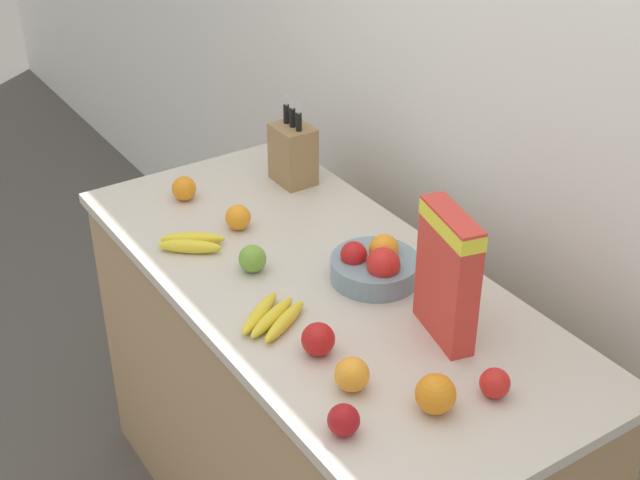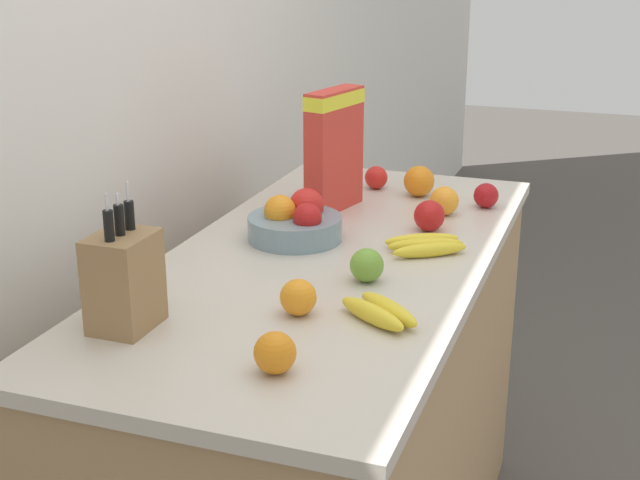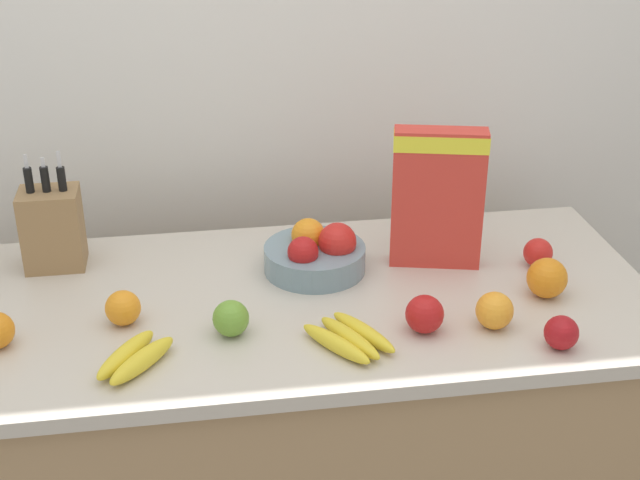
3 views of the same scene
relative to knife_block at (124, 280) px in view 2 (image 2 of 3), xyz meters
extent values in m
cube|color=silver|center=(0.49, 0.34, 0.28)|extent=(9.00, 0.06, 2.60)
cube|color=tan|center=(0.49, -0.22, -0.57)|extent=(1.51, 0.67, 0.90)
cube|color=beige|center=(0.49, -0.22, -0.11)|extent=(1.54, 0.70, 0.03)
cube|color=#937047|center=(0.00, 0.00, 0.00)|extent=(0.13, 0.10, 0.18)
cylinder|color=black|center=(-0.03, 0.00, 0.11)|extent=(0.02, 0.02, 0.06)
cube|color=silver|center=(-0.03, 0.00, 0.16)|extent=(0.01, 0.00, 0.03)
cylinder|color=black|center=(0.00, 0.00, 0.11)|extent=(0.02, 0.02, 0.06)
cube|color=silver|center=(0.00, 0.00, 0.15)|extent=(0.01, 0.00, 0.02)
cylinder|color=black|center=(0.03, 0.00, 0.11)|extent=(0.02, 0.02, 0.05)
cube|color=silver|center=(0.03, 0.00, 0.16)|extent=(0.01, 0.00, 0.04)
cube|color=red|center=(0.83, -0.12, 0.06)|extent=(0.21, 0.10, 0.31)
cube|color=yellow|center=(0.83, -0.12, 0.20)|extent=(0.21, 0.10, 0.04)
cylinder|color=gray|center=(0.56, -0.11, -0.06)|extent=(0.22, 0.22, 0.06)
sphere|color=red|center=(0.61, -0.12, -0.02)|extent=(0.08, 0.08, 0.08)
sphere|color=orange|center=(0.55, -0.08, -0.02)|extent=(0.08, 0.08, 0.08)
sphere|color=red|center=(0.53, -0.16, -0.02)|extent=(0.07, 0.07, 0.07)
ellipsoid|color=yellow|center=(0.20, -0.44, -0.07)|extent=(0.14, 0.16, 0.04)
ellipsoid|color=yellow|center=(0.17, -0.42, -0.07)|extent=(0.12, 0.16, 0.04)
ellipsoid|color=yellow|center=(0.61, -0.41, -0.08)|extent=(0.11, 0.17, 0.03)
ellipsoid|color=yellow|center=(0.58, -0.42, -0.08)|extent=(0.11, 0.17, 0.03)
ellipsoid|color=yellow|center=(0.55, -0.44, -0.08)|extent=(0.13, 0.16, 0.03)
sphere|color=#6B9E33|center=(0.37, -0.35, -0.06)|extent=(0.07, 0.07, 0.07)
sphere|color=#A31419|center=(0.98, -0.49, -0.06)|extent=(0.07, 0.07, 0.07)
sphere|color=red|center=(1.06, -0.17, -0.06)|extent=(0.06, 0.06, 0.06)
sphere|color=red|center=(0.74, -0.39, -0.05)|extent=(0.08, 0.08, 0.08)
sphere|color=orange|center=(0.88, -0.40, -0.05)|extent=(0.07, 0.07, 0.07)
sphere|color=orange|center=(0.16, -0.28, -0.06)|extent=(0.07, 0.07, 0.07)
sphere|color=orange|center=(-0.08, -0.33, -0.06)|extent=(0.07, 0.07, 0.07)
sphere|color=orange|center=(1.02, -0.30, -0.05)|extent=(0.08, 0.08, 0.08)
camera|label=1|loc=(2.04, -1.25, 1.14)|focal=50.00mm
camera|label=2|loc=(-1.29, -0.84, 0.59)|focal=50.00mm
camera|label=3|loc=(0.31, -1.83, 0.83)|focal=50.00mm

